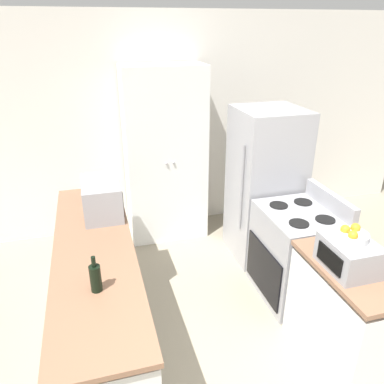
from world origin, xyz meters
TOP-DOWN VIEW (x-y plane):
  - wall_back at (0.00, 3.17)m, footprint 7.00×0.06m
  - counter_left at (-0.90, 1.29)m, footprint 0.60×2.37m
  - counter_right at (0.90, 0.54)m, footprint 0.60×0.88m
  - pantry_cabinet at (-0.01, 2.87)m, footprint 0.92×0.53m
  - stove at (0.92, 1.37)m, footprint 0.66×0.76m
  - refrigerator at (0.94, 2.14)m, footprint 0.69×0.69m
  - microwave at (-0.79, 1.83)m, footprint 0.33×0.50m
  - wine_bottle at (-0.90, 0.77)m, footprint 0.07×0.07m
  - toaster_oven at (0.78, 0.54)m, footprint 0.31×0.38m
  - fruit_bowl at (0.80, 0.56)m, footprint 0.20×0.20m

SIDE VIEW (x-z plane):
  - counter_left at x=-0.90m, z-range -0.01..0.87m
  - counter_right at x=0.90m, z-range -0.01..0.87m
  - stove at x=0.92m, z-range -0.07..0.98m
  - refrigerator at x=0.94m, z-range 0.00..1.67m
  - wine_bottle at x=-0.90m, z-range 0.86..1.11m
  - toaster_oven at x=0.78m, z-range 0.89..1.11m
  - pantry_cabinet at x=-0.01m, z-range 0.00..2.05m
  - microwave at x=-0.79m, z-range 0.89..1.20m
  - fruit_bowl at x=0.80m, z-range 1.10..1.19m
  - wall_back at x=0.00m, z-range 0.00..2.60m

